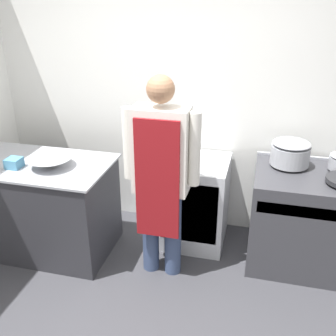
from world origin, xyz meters
TOP-DOWN VIEW (x-y plane):
  - wall_back at (0.00, 1.71)m, footprint 8.00×0.05m
  - prep_counter at (-1.11, 0.89)m, footprint 1.31×0.77m
  - stove at (1.27, 1.26)m, footprint 1.00×0.74m
  - fridge_unit at (0.23, 1.35)m, footprint 0.60×0.61m
  - person_cook at (0.05, 0.81)m, footprint 0.62×0.24m
  - mixing_bowl at (-0.94, 0.85)m, footprint 0.38×0.38m
  - plastic_tub at (-1.24, 0.76)m, footprint 0.12×0.12m
  - stock_pot at (1.04, 1.39)m, footprint 0.33×0.33m

SIDE VIEW (x-z plane):
  - fridge_unit at x=0.23m, z-range 0.00..0.84m
  - stove at x=1.27m, z-range -0.01..0.87m
  - prep_counter at x=-1.11m, z-range 0.00..0.88m
  - plastic_tub at x=-1.24m, z-range 0.87..0.96m
  - mixing_bowl at x=-0.94m, z-range 0.87..0.96m
  - person_cook at x=0.05m, z-range 0.11..1.83m
  - stock_pot at x=1.04m, z-range 0.88..1.10m
  - wall_back at x=0.00m, z-range 0.00..2.70m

